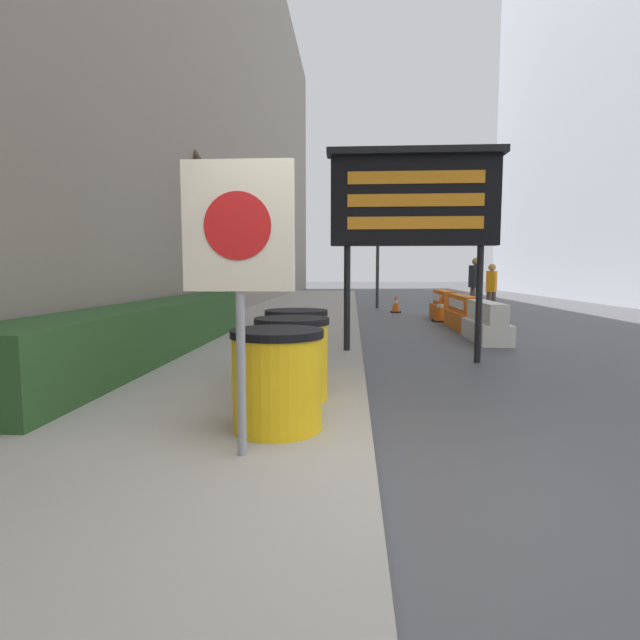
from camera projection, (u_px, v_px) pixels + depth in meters
name	position (u px, v px, depth m)	size (l,w,h in m)	color
ground_plane	(377.00, 502.00, 3.02)	(120.00, 120.00, 0.00)	#474749
sidewalk_left	(85.00, 480.00, 3.13)	(3.66, 56.00, 0.17)	gray
building_left_facade	(203.00, 12.00, 12.24)	(0.40, 50.40, 15.43)	gray
hedge_strip	(159.00, 327.00, 7.51)	(0.90, 7.62, 0.75)	#284C23
bare_tree	(233.00, 250.00, 11.51)	(1.75, 1.80, 3.90)	#4C3D2D
barrel_drum_foreground	(277.00, 379.00, 3.85)	(0.72, 0.72, 0.78)	yellow
barrel_drum_middle	(292.00, 358.00, 4.79)	(0.72, 0.72, 0.78)	yellow
barrel_drum_back	(296.00, 344.00, 5.73)	(0.72, 0.72, 0.78)	yellow
warning_sign	(239.00, 247.00, 3.19)	(0.72, 0.08, 1.93)	gray
message_board	(414.00, 201.00, 7.43)	(2.61, 0.36, 3.18)	black
jersey_barrier_white	(486.00, 324.00, 9.88)	(0.59, 1.79, 0.78)	silver
jersey_barrier_orange_near	(462.00, 314.00, 12.03)	(0.50, 2.07, 0.80)	orange
jersey_barrier_orange_far	(444.00, 306.00, 14.44)	(0.57, 1.74, 0.82)	orange
traffic_cone_near	(440.00, 308.00, 13.65)	(0.43, 0.43, 0.76)	black
traffic_cone_mid	(396.00, 304.00, 16.67)	(0.34, 0.34, 0.61)	black
traffic_light_near_curb	(378.00, 225.00, 18.26)	(0.28, 0.44, 4.25)	#2D2D30
pedestrian_worker	(491.00, 286.00, 14.75)	(0.40, 0.48, 1.60)	#514C42
pedestrian_passerby	(475.00, 281.00, 15.70)	(0.34, 0.51, 1.80)	#514C42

